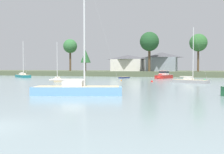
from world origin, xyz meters
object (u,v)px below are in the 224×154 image
dinghy_navy (124,78)px  mooring_buoy_orange (121,80)px  sailboat_grey (190,82)px  mooring_buoy_red (152,82)px  cruiser_red (163,77)px  sailboat_sand (57,81)px  mooring_buoy_green (205,80)px  sailboat_skyblue (77,92)px  sailboat_teal (23,77)px

dinghy_navy → mooring_buoy_orange: (3.31, -14.29, -0.08)m
sailboat_grey → mooring_buoy_red: bearing=171.4°
sailboat_grey → cruiser_red: 21.58m
sailboat_sand → mooring_buoy_green: bearing=28.0°
sailboat_sand → sailboat_skyblue: bearing=-55.9°
dinghy_navy → mooring_buoy_red: 21.04m
dinghy_navy → sailboat_sand: 23.62m
sailboat_grey → sailboat_skyblue: sailboat_skyblue is taller
mooring_buoy_red → sailboat_skyblue: bearing=-96.5°
sailboat_sand → mooring_buoy_orange: sailboat_sand is taller
cruiser_red → sailboat_teal: bearing=-172.4°
sailboat_teal → dinghy_navy: sailboat_teal is taller
mooring_buoy_orange → mooring_buoy_red: size_ratio=0.68×
cruiser_red → mooring_buoy_green: (10.58, -7.20, -0.42)m
sailboat_skyblue → cruiser_red: 47.19m
sailboat_grey → mooring_buoy_red: (-7.48, 1.14, -0.13)m
sailboat_grey → sailboat_teal: bearing=163.3°
mooring_buoy_green → sailboat_teal: bearing=178.1°
cruiser_red → mooring_buoy_orange: 17.01m
dinghy_navy → sailboat_sand: size_ratio=0.43×
sailboat_grey → mooring_buoy_green: 13.27m
sailboat_skyblue → sailboat_sand: (-16.28, 24.05, -0.09)m
dinghy_navy → mooring_buoy_green: bearing=-16.2°
sailboat_teal → sailboat_grey: bearing=-16.7°
sailboat_sand → mooring_buoy_orange: bearing=33.1°
sailboat_sand → mooring_buoy_orange: 14.15m
cruiser_red → mooring_buoy_green: cruiser_red is taller
sailboat_teal → dinghy_navy: size_ratio=3.03×
sailboat_teal → dinghy_navy: 30.81m
sailboat_grey → cruiser_red: size_ratio=1.33×
cruiser_red → mooring_buoy_orange: cruiser_red is taller
cruiser_red → mooring_buoy_orange: (-7.38, -15.32, -0.44)m
sailboat_grey → mooring_buoy_green: size_ratio=22.84×
mooring_buoy_orange → mooring_buoy_red: 8.46m
mooring_buoy_orange → mooring_buoy_red: (7.61, -3.70, 0.03)m
sailboat_sand → mooring_buoy_green: (29.80, 15.85, -0.12)m
mooring_buoy_orange → mooring_buoy_red: mooring_buoy_red is taller
sailboat_grey → sailboat_sand: (-26.94, -2.90, -0.03)m
cruiser_red → mooring_buoy_orange: bearing=-115.7°
cruiser_red → mooring_buoy_red: cruiser_red is taller
cruiser_red → mooring_buoy_green: size_ratio=17.16×
mooring_buoy_green → mooring_buoy_orange: mooring_buoy_green is taller
mooring_buoy_green → mooring_buoy_red: (-10.35, -11.82, 0.01)m
dinghy_navy → mooring_buoy_orange: bearing=-76.9°
sailboat_teal → dinghy_navy: (30.49, 4.46, -0.11)m
sailboat_teal → cruiser_red: sailboat_teal is taller
sailboat_grey → dinghy_navy: (-18.40, 19.12, -0.08)m
sailboat_grey → cruiser_red: sailboat_grey is taller
cruiser_red → mooring_buoy_red: 19.03m
sailboat_sand → mooring_buoy_red: 19.87m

